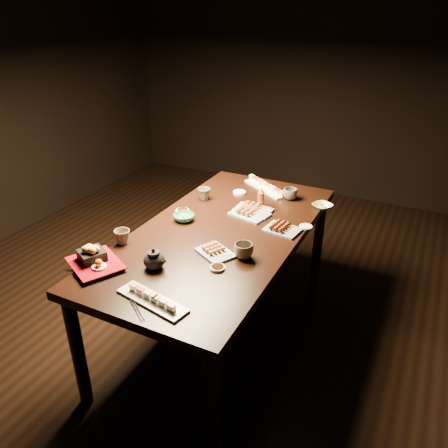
{
  "coord_description": "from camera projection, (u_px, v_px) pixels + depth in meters",
  "views": [
    {
      "loc": [
        1.41,
        -2.15,
        1.95
      ],
      "look_at": [
        0.38,
        -0.09,
        0.77
      ],
      "focal_mm": 35.0,
      "sensor_mm": 36.0,
      "label": 1
    }
  ],
  "objects": [
    {
      "name": "ground",
      "position": [
        183.0,
        303.0,
        3.16
      ],
      "size": [
        5.0,
        5.0,
        0.0
      ],
      "primitive_type": "plane",
      "color": "black",
      "rests_on": "ground"
    },
    {
      "name": "dining_table",
      "position": [
        220.0,
        283.0,
        2.73
      ],
      "size": [
        1.38,
        1.98,
        0.75
      ],
      "primitive_type": "cube",
      "rotation": [
        0.0,
        0.0,
        -0.29
      ],
      "color": "black",
      "rests_on": "ground"
    },
    {
      "name": "sushi_platter_near",
      "position": [
        152.0,
        298.0,
        1.94
      ],
      "size": [
        0.38,
        0.17,
        0.04
      ],
      "primitive_type": null,
      "rotation": [
        0.0,
        0.0,
        -0.2
      ],
      "color": "white",
      "rests_on": "dining_table"
    },
    {
      "name": "sushi_platter_far",
      "position": [
        266.0,
        186.0,
        3.11
      ],
      "size": [
        0.4,
        0.31,
        0.05
      ],
      "primitive_type": null,
      "rotation": [
        0.0,
        0.0,
        2.57
      ],
      "color": "white",
      "rests_on": "dining_table"
    },
    {
      "name": "yakitori_plate_center",
      "position": [
        250.0,
        211.0,
        2.73
      ],
      "size": [
        0.26,
        0.21,
        0.06
      ],
      "primitive_type": null,
      "rotation": [
        0.0,
        0.0,
        -0.23
      ],
      "color": "#828EB6",
      "rests_on": "dining_table"
    },
    {
      "name": "yakitori_plate_right",
      "position": [
        215.0,
        250.0,
        2.31
      ],
      "size": [
        0.24,
        0.22,
        0.05
      ],
      "primitive_type": null,
      "rotation": [
        0.0,
        0.0,
        -0.49
      ],
      "color": "#828EB6",
      "rests_on": "dining_table"
    },
    {
      "name": "yakitori_plate_left",
      "position": [
        252.0,
        208.0,
        2.77
      ],
      "size": [
        0.23,
        0.17,
        0.06
      ],
      "primitive_type": null,
      "rotation": [
        0.0,
        0.0,
        0.01
      ],
      "color": "#828EB6",
      "rests_on": "dining_table"
    },
    {
      "name": "tsukune_plate",
      "position": [
        283.0,
        227.0,
        2.54
      ],
      "size": [
        0.21,
        0.17,
        0.05
      ],
      "primitive_type": null,
      "rotation": [
        0.0,
        0.0,
        -0.14
      ],
      "color": "#828EB6",
      "rests_on": "dining_table"
    },
    {
      "name": "edamame_bowl_green",
      "position": [
        184.0,
        217.0,
        2.67
      ],
      "size": [
        0.18,
        0.18,
        0.04
      ],
      "primitive_type": "imported",
      "rotation": [
        0.0,
        0.0,
        -0.58
      ],
      "color": "#2E8F63",
      "rests_on": "dining_table"
    },
    {
      "name": "edamame_bowl_cream",
      "position": [
        322.0,
        206.0,
        2.83
      ],
      "size": [
        0.16,
        0.16,
        0.03
      ],
      "primitive_type": "imported",
      "rotation": [
        0.0,
        0.0,
        -0.47
      ],
      "color": "beige",
      "rests_on": "dining_table"
    },
    {
      "name": "tempura_tray",
      "position": [
        94.0,
        258.0,
        2.19
      ],
      "size": [
        0.35,
        0.33,
        0.1
      ],
      "primitive_type": null,
      "rotation": [
        0.0,
        0.0,
        -0.48
      ],
      "color": "black",
      "rests_on": "dining_table"
    },
    {
      "name": "teacup_near_left",
      "position": [
        122.0,
        237.0,
        2.41
      ],
      "size": [
        0.12,
        0.12,
        0.08
      ],
      "primitive_type": "imported",
      "rotation": [
        0.0,
        0.0,
        -0.72
      ],
      "color": "#50473D",
      "rests_on": "dining_table"
    },
    {
      "name": "teacup_mid_right",
      "position": [
        244.0,
        251.0,
        2.27
      ],
      "size": [
        0.14,
        0.14,
        0.08
      ],
      "primitive_type": "imported",
      "rotation": [
        0.0,
        0.0,
        -0.66
      ],
      "color": "#50473D",
      "rests_on": "dining_table"
    },
    {
      "name": "teacup_far_left",
      "position": [
        204.0,
        194.0,
        2.94
      ],
      "size": [
        0.1,
        0.1,
        0.08
      ],
      "primitive_type": "imported",
      "rotation": [
        0.0,
        0.0,
        -0.16
      ],
      "color": "#50473D",
      "rests_on": "dining_table"
    },
    {
      "name": "teacup_far_right",
      "position": [
        290.0,
        194.0,
        2.95
      ],
      "size": [
        0.12,
        0.12,
        0.08
      ],
      "primitive_type": "imported",
      "rotation": [
        0.0,
        0.0,
        -0.32
      ],
      "color": "#50473D",
      "rests_on": "dining_table"
    },
    {
      "name": "teapot",
      "position": [
        154.0,
        258.0,
        2.18
      ],
      "size": [
        0.13,
        0.13,
        0.11
      ],
      "primitive_type": null,
      "rotation": [
        0.0,
        0.0,
        -0.04
      ],
      "color": "black",
      "rests_on": "dining_table"
    },
    {
      "name": "condiment_bottle",
      "position": [
        261.0,
        197.0,
        2.81
      ],
      "size": [
        0.05,
        0.05,
        0.14
      ],
      "primitive_type": "cylinder",
      "rotation": [
        0.0,
        0.0,
        -0.16
      ],
      "color": "maroon",
      "rests_on": "dining_table"
    },
    {
      "name": "sauce_dish_west",
      "position": [
        182.0,
        211.0,
        2.78
      ],
      "size": [
        0.12,
        0.12,
        0.02
      ],
      "primitive_type": "cylinder",
      "rotation": [
        0.0,
        0.0,
        -0.55
      ],
      "color": "white",
      "rests_on": "dining_table"
    },
    {
      "name": "sauce_dish_east",
      "position": [
        306.0,
        227.0,
        2.59
      ],
      "size": [
        0.08,
        0.08,
        0.01
      ],
      "primitive_type": "cylinder",
      "rotation": [
        0.0,
        0.0,
        -0.02
      ],
      "color": "white",
      "rests_on": "dining_table"
    },
    {
      "name": "sauce_dish_se",
      "position": [
        217.0,
        268.0,
        2.19
      ],
      "size": [
        0.11,
        0.11,
        0.01
      ],
      "primitive_type": "cylinder",
      "rotation": [
        0.0,
        0.0,
        -0.55
      ],
      "color": "white",
      "rests_on": "dining_table"
    },
    {
      "name": "sauce_dish_nw",
      "position": [
        239.0,
        193.0,
        3.05
      ],
      "size": [
        0.13,
        0.13,
        0.02
      ],
      "primitive_type": "cylinder",
      "rotation": [
        0.0,
        0.0,
        -0.66
      ],
      "color": "white",
      "rests_on": "dining_table"
    },
    {
      "name": "chopsticks_near",
      "position": [
        86.0,
        272.0,
        2.16
      ],
      "size": [
        0.21,
        0.09,
        0.01
      ],
      "primitive_type": null,
      "rotation": [
        0.0,
        0.0,
        0.33
      ],
      "color": "black",
      "rests_on": "dining_table"
    },
    {
      "name": "chopsticks_se",
      "position": [
        135.0,
        306.0,
        1.92
      ],
      "size": [
        0.19,
        0.14,
        0.01
      ],
      "primitive_type": null,
      "rotation": [
        0.0,
        0.0,
        -0.62
      ],
      "color": "black",
      "rests_on": "dining_table"
    }
  ]
}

